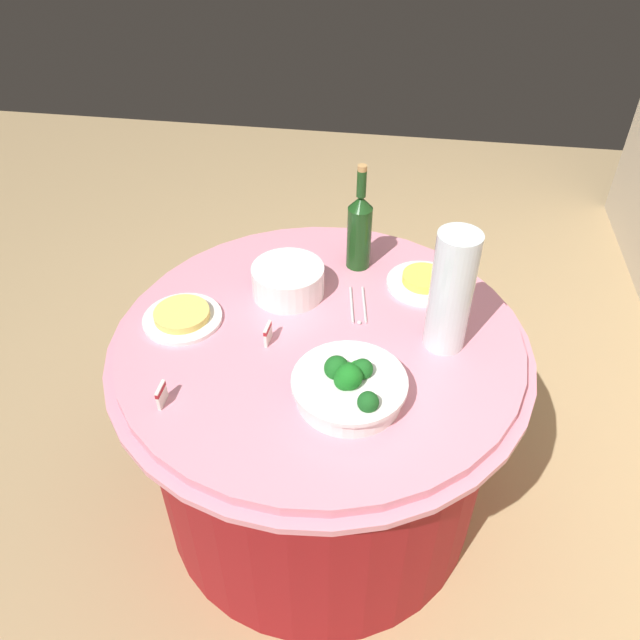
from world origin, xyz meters
name	(u,v)px	position (x,y,z in m)	size (l,w,h in m)	color
ground_plane	(320,494)	(0.00, 0.00, 0.00)	(6.00, 6.00, 0.00)	tan
buffet_table	(320,422)	(0.00, 0.00, 0.38)	(1.16, 1.16, 0.74)	maroon
broccoli_bowl	(349,386)	(0.22, 0.11, 0.78)	(0.28, 0.28, 0.11)	white
plate_stack	(288,280)	(-0.17, -0.12, 0.79)	(0.21, 0.21, 0.09)	white
wine_bottle	(359,229)	(-0.34, 0.07, 0.87)	(0.07, 0.07, 0.34)	#173F15
decorative_fruit_vase	(450,297)	(-0.02, 0.33, 0.89)	(0.11, 0.11, 0.34)	silver
serving_tongs	(358,306)	(-0.13, 0.09, 0.74)	(0.17, 0.07, 0.01)	silver
food_plate_noodles	(183,315)	(0.00, -0.39, 0.75)	(0.22, 0.22, 0.03)	white
food_plate_fried_egg	(424,281)	(-0.27, 0.27, 0.75)	(0.22, 0.22, 0.04)	white
label_placard_front	(161,394)	(0.31, -0.34, 0.77)	(0.05, 0.01, 0.05)	white
label_placard_mid	(268,333)	(0.05, -0.13, 0.77)	(0.05, 0.01, 0.05)	white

